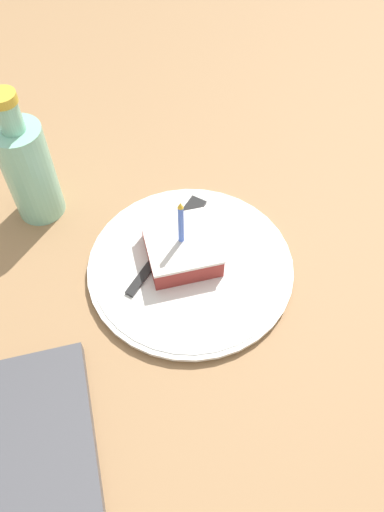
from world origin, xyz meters
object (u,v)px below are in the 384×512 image
cake_slice (182,247)px  bottle (28,169)px  fork (172,237)px  plate (192,266)px

cake_slice → bottle: bottle is taller
cake_slice → fork: size_ratio=0.72×
fork → bottle: bottle is taller
cake_slice → fork: cake_slice is taller
plate → fork: fork is taller
fork → bottle: (0.17, -0.11, 0.07)m
plate → bottle: (0.19, -0.16, 0.08)m
fork → plate: bearing=109.0°
plate → bottle: 0.26m
fork → cake_slice: bearing=101.7°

